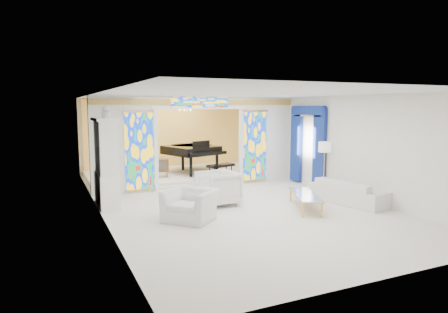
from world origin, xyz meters
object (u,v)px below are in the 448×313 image
armchair_left (190,205)px  grand_piano (192,150)px  sofa (349,192)px  tv_console (161,165)px  armchair_right (218,188)px  coffee_table (305,195)px  china_cabinet (106,163)px

armchair_left → grand_piano: 6.09m
sofa → tv_console: size_ratio=3.44×
sofa → armchair_left: bearing=75.7°
armchair_right → coffee_table: (1.91, -1.35, -0.09)m
armchair_right → tv_console: size_ratio=1.57×
sofa → armchair_right: bearing=57.1°
grand_piano → tv_console: bearing=-174.0°
armchair_left → tv_console: (0.68, 5.03, 0.23)m
coffee_table → grand_piano: grand_piano is taller
coffee_table → tv_console: tv_console is taller
armchair_left → tv_console: bearing=129.1°
armchair_right → coffee_table: armchair_right is taller
sofa → tv_console: tv_console is taller
sofa → coffee_table: size_ratio=1.19×
armchair_left → sofa: armchair_left is taller
sofa → tv_console: 6.55m
grand_piano → sofa: bearing=-85.3°
china_cabinet → grand_piano: bearing=42.8°
armchair_left → armchair_right: (1.20, 1.11, 0.10)m
coffee_table → tv_console: 5.82m
coffee_table → grand_piano: 6.04m
grand_piano → coffee_table: bearing=-98.6°
coffee_table → grand_piano: bearing=99.6°
armchair_left → grand_piano: size_ratio=0.33×
coffee_table → armchair_left: bearing=175.5°
china_cabinet → coffee_table: china_cabinet is taller
china_cabinet → sofa: (6.17, -2.48, -0.84)m
china_cabinet → sofa: 6.70m
china_cabinet → armchair_left: (1.57, -2.27, -0.80)m
sofa → grand_piano: 6.43m
armchair_right → sofa: size_ratio=0.46×
armchair_right → grand_piano: 4.69m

